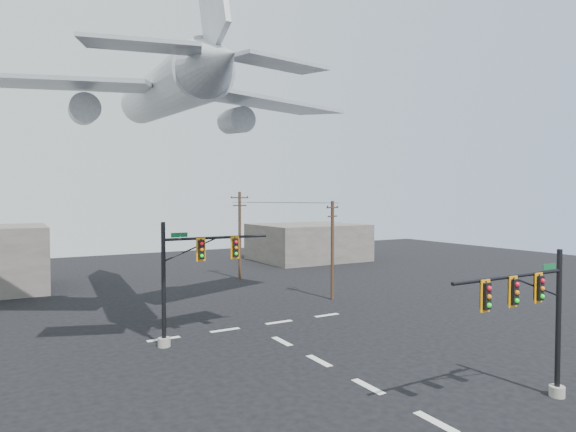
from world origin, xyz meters
TOP-DOWN VIEW (x-y plane):
  - ground at (0.00, 0.00)m, footprint 120.00×120.00m
  - lane_markings at (0.00, 5.33)m, footprint 14.00×21.20m
  - signal_mast_near at (4.67, -4.97)m, footprint 6.88×0.70m
  - signal_mast_far at (-4.95, 10.45)m, footprint 6.95×0.79m
  - utility_pole_a at (9.56, 16.37)m, footprint 1.59×0.72m
  - utility_pole_b at (7.19, 30.09)m, footprint 1.81×0.75m
  - power_lines at (8.38, 23.23)m, footprint 3.97×13.73m
  - airliner at (-4.61, 16.46)m, footprint 28.55×30.11m
  - building_right at (22.00, 40.00)m, footprint 14.00×12.00m

SIDE VIEW (x-z plane):
  - ground at x=0.00m, z-range 0.00..0.00m
  - lane_markings at x=0.00m, z-range 0.01..0.01m
  - building_right at x=22.00m, z-range 0.00..5.00m
  - signal_mast_near at x=4.67m, z-range 0.45..6.81m
  - signal_mast_far at x=-4.95m, z-range 0.27..7.46m
  - utility_pole_a at x=9.56m, z-range 0.19..8.55m
  - utility_pole_b at x=7.19m, z-range 0.22..9.50m
  - power_lines at x=8.38m, z-range 8.16..8.19m
  - airliner at x=-4.61m, z-range 11.93..19.73m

